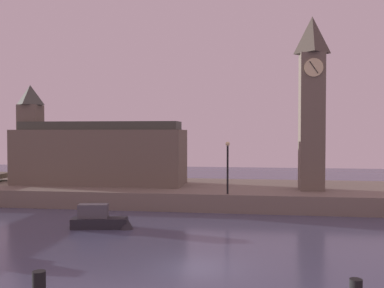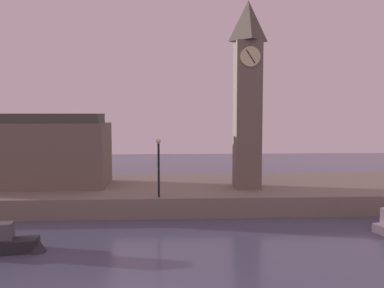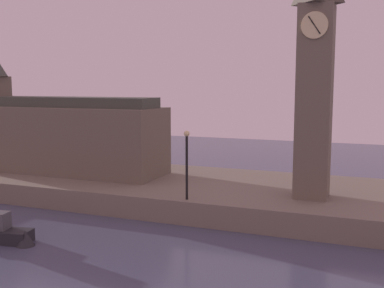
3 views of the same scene
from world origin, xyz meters
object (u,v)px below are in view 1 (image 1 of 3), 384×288
Objects in this scene: clock_tower at (312,100)px; parliament_hall at (95,153)px; boat_barge_dark at (103,220)px; streetlamp at (228,162)px.

parliament_hall is (-20.42, 1.69, -4.78)m from clock_tower.
clock_tower is 21.04m from parliament_hall.
streetlamp is at bearing 41.17° from boat_barge_dark.
parliament_hall reaches higher than streetlamp.
parliament_hall is 3.86× the size of streetlamp.
clock_tower is 9.45m from streetlamp.
clock_tower is 20.46m from boat_barge_dark.
clock_tower is 3.52× the size of streetlamp.
streetlamp is 11.34m from boat_barge_dark.
parliament_hall reaches higher than boat_barge_dark.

